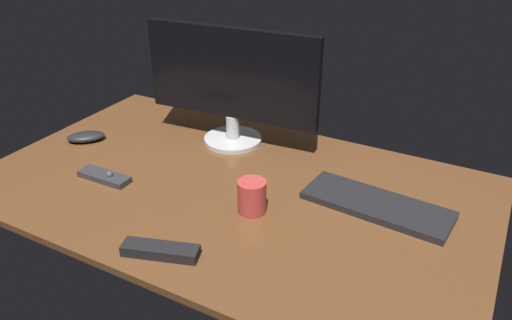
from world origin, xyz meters
TOP-DOWN VIEW (x-y plane):
  - desk at (0.00, 0.00)cm, footprint 140.00×84.00cm
  - monitor at (-13.54, 24.21)cm, footprint 56.61×18.79cm
  - keyboard at (39.17, 8.52)cm, footprint 39.05×17.08cm
  - computer_mouse at (-55.99, 1.53)cm, footprint 13.22×12.94cm
  - media_remote at (-33.12, -14.24)cm, footprint 16.04×5.24cm
  - tv_remote at (1.80, -33.43)cm, footprint 18.21×9.87cm
  - coffee_mug at (11.42, -8.16)cm, footprint 7.33×7.33cm

SIDE VIEW (x-z plane):
  - desk at x=0.00cm, z-range 0.00..2.00cm
  - keyboard at x=39.17cm, z-range 2.00..3.85cm
  - media_remote at x=-33.12cm, z-range 1.39..4.48cm
  - tv_remote at x=1.80cm, z-range 2.00..4.54cm
  - computer_mouse at x=-55.99cm, z-range 2.00..5.04cm
  - coffee_mug at x=11.42cm, z-range 2.00..10.76cm
  - monitor at x=-13.54cm, z-range 3.90..41.24cm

